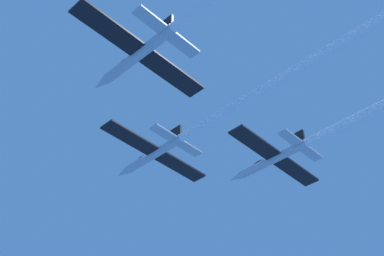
% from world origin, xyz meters
% --- Properties ---
extents(jet_lead, '(20.45, 71.70, 3.39)m').
position_xyz_m(jet_lead, '(0.64, -22.17, 0.94)').
color(jet_lead, '#B2BAC6').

